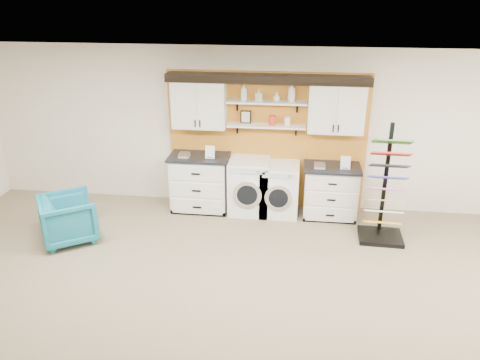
# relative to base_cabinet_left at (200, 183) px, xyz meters

# --- Properties ---
(ceiling) EXTENTS (10.00, 10.00, 0.00)m
(ceiling) POSITION_rel_base_cabinet_left_xyz_m (1.13, -3.64, 2.30)
(ceiling) COLOR white
(ceiling) RESTS_ON wall_back
(wall_back) EXTENTS (10.00, 0.00, 10.00)m
(wall_back) POSITION_rel_base_cabinet_left_xyz_m (1.13, 0.36, 0.90)
(wall_back) COLOR beige
(wall_back) RESTS_ON floor
(accent_panel) EXTENTS (3.40, 0.07, 2.40)m
(accent_panel) POSITION_rel_base_cabinet_left_xyz_m (1.13, 0.32, 0.70)
(accent_panel) COLOR #BB7420
(accent_panel) RESTS_ON wall_back
(upper_cabinet_left) EXTENTS (0.90, 0.35, 0.84)m
(upper_cabinet_left) POSITION_rel_base_cabinet_left_xyz_m (-0.00, 0.15, 1.38)
(upper_cabinet_left) COLOR white
(upper_cabinet_left) RESTS_ON wall_back
(upper_cabinet_right) EXTENTS (0.90, 0.35, 0.84)m
(upper_cabinet_right) POSITION_rel_base_cabinet_left_xyz_m (2.26, 0.15, 1.38)
(upper_cabinet_right) COLOR white
(upper_cabinet_right) RESTS_ON wall_back
(shelf_lower) EXTENTS (1.32, 0.28, 0.03)m
(shelf_lower) POSITION_rel_base_cabinet_left_xyz_m (1.13, 0.16, 1.03)
(shelf_lower) COLOR white
(shelf_lower) RESTS_ON wall_back
(shelf_upper) EXTENTS (1.32, 0.28, 0.03)m
(shelf_upper) POSITION_rel_base_cabinet_left_xyz_m (1.13, 0.16, 1.43)
(shelf_upper) COLOR white
(shelf_upper) RESTS_ON wall_back
(crown_molding) EXTENTS (3.30, 0.41, 0.13)m
(crown_molding) POSITION_rel_base_cabinet_left_xyz_m (1.13, 0.17, 1.83)
(crown_molding) COLOR black
(crown_molding) RESTS_ON wall_back
(picture_frame) EXTENTS (0.18, 0.02, 0.22)m
(picture_frame) POSITION_rel_base_cabinet_left_xyz_m (0.78, 0.21, 1.15)
(picture_frame) COLOR black
(picture_frame) RESTS_ON shelf_lower
(canister_red) EXTENTS (0.11, 0.11, 0.16)m
(canister_red) POSITION_rel_base_cabinet_left_xyz_m (1.23, 0.16, 1.12)
(canister_red) COLOR red
(canister_red) RESTS_ON shelf_lower
(canister_cream) EXTENTS (0.10, 0.10, 0.14)m
(canister_cream) POSITION_rel_base_cabinet_left_xyz_m (1.48, 0.16, 1.11)
(canister_cream) COLOR silver
(canister_cream) RESTS_ON shelf_lower
(base_cabinet_left) EXTENTS (1.03, 0.66, 1.00)m
(base_cabinet_left) POSITION_rel_base_cabinet_left_xyz_m (0.00, 0.00, 0.00)
(base_cabinet_left) COLOR white
(base_cabinet_left) RESTS_ON floor
(base_cabinet_right) EXTENTS (0.94, 0.66, 0.92)m
(base_cabinet_right) POSITION_rel_base_cabinet_left_xyz_m (2.26, 0.00, -0.04)
(base_cabinet_right) COLOR white
(base_cabinet_right) RESTS_ON floor
(washer) EXTENTS (0.69, 0.71, 0.96)m
(washer) POSITION_rel_base_cabinet_left_xyz_m (0.87, -0.00, -0.02)
(washer) COLOR white
(washer) RESTS_ON floor
(dryer) EXTENTS (0.65, 0.71, 0.91)m
(dryer) POSITION_rel_base_cabinet_left_xyz_m (1.39, -0.00, -0.05)
(dryer) COLOR white
(dryer) RESTS_ON floor
(sample_rack) EXTENTS (0.69, 0.58, 1.84)m
(sample_rack) POSITION_rel_base_cabinet_left_xyz_m (3.03, -0.68, 0.07)
(sample_rack) COLOR black
(sample_rack) RESTS_ON floor
(armchair) EXTENTS (1.10, 1.09, 0.73)m
(armchair) POSITION_rel_base_cabinet_left_xyz_m (-1.81, -1.32, -0.14)
(armchair) COLOR #156A81
(armchair) RESTS_ON floor
(soap_bottle_a) EXTENTS (0.16, 0.16, 0.29)m
(soap_bottle_a) POSITION_rel_base_cabinet_left_xyz_m (0.75, 0.16, 1.59)
(soap_bottle_a) COLOR silver
(soap_bottle_a) RESTS_ON shelf_upper
(soap_bottle_b) EXTENTS (0.12, 0.12, 0.19)m
(soap_bottle_b) POSITION_rel_base_cabinet_left_xyz_m (1.00, 0.16, 1.54)
(soap_bottle_b) COLOR silver
(soap_bottle_b) RESTS_ON shelf_upper
(soap_bottle_c) EXTENTS (0.15, 0.15, 0.15)m
(soap_bottle_c) POSITION_rel_base_cabinet_left_xyz_m (1.29, 0.16, 1.52)
(soap_bottle_c) COLOR silver
(soap_bottle_c) RESTS_ON shelf_upper
(soap_bottle_d) EXTENTS (0.13, 0.13, 0.33)m
(soap_bottle_d) POSITION_rel_base_cabinet_left_xyz_m (1.53, 0.16, 1.61)
(soap_bottle_d) COLOR silver
(soap_bottle_d) RESTS_ON shelf_upper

